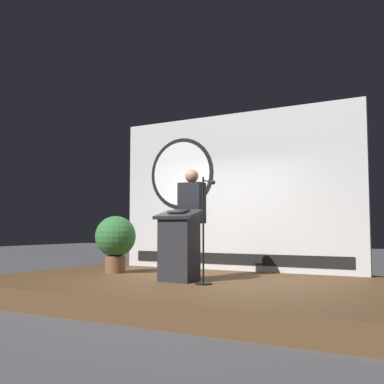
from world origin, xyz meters
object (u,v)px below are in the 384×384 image
potted_plant (116,239)px  podium (179,246)px  microphone_stand (205,246)px  speaker_person (192,222)px

potted_plant → podium: bearing=-19.1°
microphone_stand → potted_plant: 2.27m
microphone_stand → potted_plant: microphone_stand is taller
microphone_stand → potted_plant: (-2.16, 0.69, 0.07)m
speaker_person → potted_plant: (-1.62, 0.10, -0.29)m
podium → speaker_person: 0.61m
podium → potted_plant: size_ratio=1.07×
speaker_person → microphone_stand: bearing=-47.3°
podium → speaker_person: (-0.05, 0.48, 0.37)m
microphone_stand → potted_plant: bearing=162.4°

